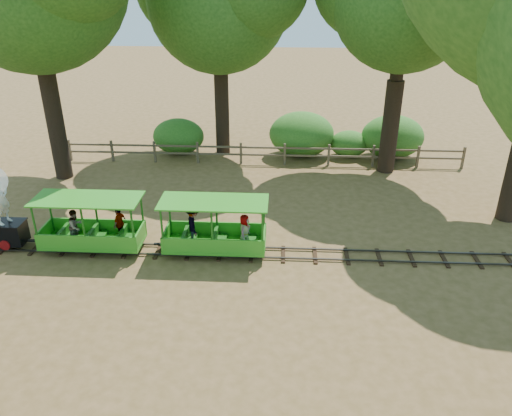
{
  "coord_description": "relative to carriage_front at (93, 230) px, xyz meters",
  "views": [
    {
      "loc": [
        0.89,
        -13.55,
        8.22
      ],
      "look_at": [
        0.11,
        0.5,
        1.39
      ],
      "focal_mm": 35.0,
      "sensor_mm": 36.0,
      "label": 1
    }
  ],
  "objects": [
    {
      "name": "shrub_mid_e",
      "position": [
        9.09,
        9.3,
        -0.11
      ],
      "size": [
        1.81,
        1.39,
        1.25
      ],
      "primitive_type": "ellipsoid",
      "color": "#2D6B1E",
      "rests_on": "ground"
    },
    {
      "name": "carriage_front",
      "position": [
        0.0,
        0.0,
        0.0
      ],
      "size": [
        3.31,
        1.35,
        1.72
      ],
      "color": "green",
      "rests_on": "track"
    },
    {
      "name": "ground",
      "position": [
        5.03,
        0.0,
        -0.73
      ],
      "size": [
        90.0,
        90.0,
        0.0
      ],
      "primitive_type": "plane",
      "color": "olive",
      "rests_on": "ground"
    },
    {
      "name": "shrub_east",
      "position": [
        11.08,
        9.3,
        0.27
      ],
      "size": [
        2.92,
        2.24,
        2.02
      ],
      "primitive_type": "ellipsoid",
      "color": "#2D6B1E",
      "rests_on": "ground"
    },
    {
      "name": "fence",
      "position": [
        5.03,
        8.0,
        -0.16
      ],
      "size": [
        18.1,
        0.1,
        1.0
      ],
      "color": "brown",
      "rests_on": "ground"
    },
    {
      "name": "shrub_mid_w",
      "position": [
        6.81,
        9.3,
        0.33
      ],
      "size": [
        3.06,
        2.36,
        2.12
      ],
      "primitive_type": "ellipsoid",
      "color": "#2D6B1E",
      "rests_on": "ground"
    },
    {
      "name": "carriage_rear",
      "position": [
        3.81,
        0.02,
        0.04
      ],
      "size": [
        3.31,
        1.35,
        1.72
      ],
      "color": "green",
      "rests_on": "track"
    },
    {
      "name": "track",
      "position": [
        5.03,
        0.0,
        -0.67
      ],
      "size": [
        22.0,
        1.0,
        0.1
      ],
      "color": "#3F3D3A",
      "rests_on": "ground"
    },
    {
      "name": "shrub_west",
      "position": [
        0.91,
        9.3,
        0.12
      ],
      "size": [
        2.46,
        1.89,
        1.7
      ],
      "primitive_type": "ellipsoid",
      "color": "#2D6B1E",
      "rests_on": "ground"
    }
  ]
}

